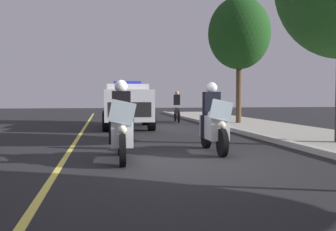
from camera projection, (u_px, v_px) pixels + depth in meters
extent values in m
plane|color=black|center=(179.00, 162.00, 7.87)|extent=(80.00, 80.00, 0.00)
cube|color=#B7B5AD|center=(332.00, 154.00, 8.45)|extent=(48.00, 0.24, 0.15)
cube|color=#E0D14C|center=(60.00, 165.00, 7.48)|extent=(48.00, 0.12, 0.01)
cylinder|color=black|center=(122.00, 150.00, 7.32)|extent=(0.64, 0.13, 0.64)
cylinder|color=black|center=(121.00, 141.00, 8.80)|extent=(0.64, 0.15, 0.64)
cube|color=white|center=(122.00, 131.00, 8.02)|extent=(1.21, 0.47, 0.56)
ellipsoid|color=white|center=(122.00, 117.00, 7.96)|extent=(0.57, 0.33, 0.24)
cube|color=silver|center=(122.00, 112.00, 7.38)|extent=(0.07, 0.56, 0.53)
sphere|color=#F9F4CC|center=(122.00, 130.00, 7.34)|extent=(0.17, 0.17, 0.17)
sphere|color=red|center=(114.00, 116.00, 7.49)|extent=(0.09, 0.09, 0.09)
sphere|color=#1933F2|center=(130.00, 116.00, 7.53)|extent=(0.09, 0.09, 0.09)
cube|color=black|center=(121.00, 105.00, 8.22)|extent=(0.29, 0.41, 0.60)
cube|color=black|center=(131.00, 131.00, 8.22)|extent=(0.18, 0.14, 0.56)
cube|color=black|center=(112.00, 131.00, 8.16)|extent=(0.18, 0.14, 0.56)
sphere|color=white|center=(121.00, 86.00, 8.18)|extent=(0.28, 0.28, 0.28)
cylinder|color=black|center=(222.00, 143.00, 8.51)|extent=(0.64, 0.13, 0.64)
cylinder|color=black|center=(206.00, 136.00, 10.00)|extent=(0.64, 0.15, 0.64)
cube|color=silver|center=(214.00, 127.00, 9.22)|extent=(1.21, 0.47, 0.56)
ellipsoid|color=silver|center=(214.00, 115.00, 9.16)|extent=(0.57, 0.33, 0.24)
cube|color=silver|center=(221.00, 110.00, 8.58)|extent=(0.07, 0.56, 0.53)
sphere|color=#F9F4CC|center=(222.00, 125.00, 8.53)|extent=(0.17, 0.17, 0.17)
sphere|color=red|center=(213.00, 113.00, 8.69)|extent=(0.09, 0.09, 0.09)
sphere|color=#1933F2|center=(226.00, 113.00, 8.73)|extent=(0.09, 0.09, 0.09)
cube|color=black|center=(211.00, 104.00, 9.42)|extent=(0.29, 0.41, 0.60)
cube|color=black|center=(220.00, 126.00, 9.42)|extent=(0.18, 0.14, 0.56)
cube|color=black|center=(204.00, 127.00, 9.36)|extent=(0.18, 0.14, 0.56)
sphere|color=silver|center=(212.00, 88.00, 9.38)|extent=(0.28, 0.28, 0.28)
cube|color=silver|center=(127.00, 105.00, 16.56)|extent=(4.94, 2.01, 1.24)
cube|color=silver|center=(127.00, 89.00, 16.83)|extent=(2.44, 1.80, 0.36)
cube|color=#2633D8|center=(127.00, 83.00, 16.62)|extent=(0.31, 1.21, 0.14)
cube|color=black|center=(130.00, 110.00, 14.20)|extent=(0.16, 1.62, 0.56)
cylinder|color=black|center=(151.00, 121.00, 15.19)|extent=(0.81, 0.30, 0.80)
cylinder|color=black|center=(106.00, 121.00, 14.93)|extent=(0.81, 0.30, 0.80)
cylinder|color=black|center=(145.00, 117.00, 18.26)|extent=(0.81, 0.30, 0.80)
cylinder|color=black|center=(107.00, 117.00, 18.00)|extent=(0.81, 0.30, 0.80)
cylinder|color=black|center=(179.00, 116.00, 19.93)|extent=(0.66, 0.06, 0.66)
cylinder|color=black|center=(175.00, 115.00, 21.01)|extent=(0.66, 0.06, 0.66)
cube|color=black|center=(177.00, 111.00, 20.46)|extent=(1.00, 0.08, 0.36)
cube|color=black|center=(177.00, 100.00, 20.48)|extent=(0.25, 0.33, 0.56)
sphere|color=tan|center=(177.00, 93.00, 20.43)|extent=(0.22, 0.22, 0.22)
cylinder|color=#4C3823|center=(239.00, 91.00, 18.45)|extent=(0.26, 0.26, 3.14)
ellipsoid|color=#194216|center=(239.00, 33.00, 18.32)|extent=(3.00, 3.00, 3.48)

